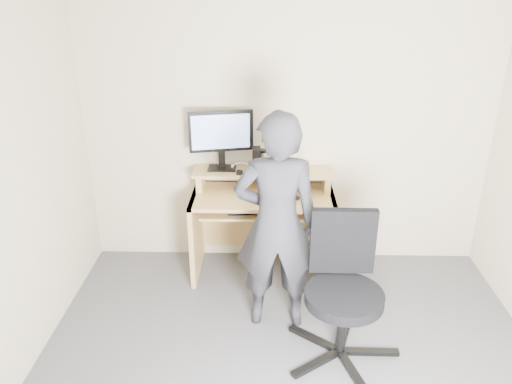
{
  "coord_description": "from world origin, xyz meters",
  "views": [
    {
      "loc": [
        -0.16,
        -2.37,
        2.46
      ],
      "look_at": [
        -0.25,
        1.05,
        0.95
      ],
      "focal_mm": 35.0,
      "sensor_mm": 36.0,
      "label": 1
    }
  ],
  "objects_px": {
    "desk": "(263,212)",
    "monitor": "(221,135)",
    "person": "(276,224)",
    "office_chair": "(343,284)"
  },
  "relations": [
    {
      "from": "desk",
      "to": "monitor",
      "type": "bearing_deg",
      "value": 166.22
    },
    {
      "from": "person",
      "to": "office_chair",
      "type": "bearing_deg",
      "value": 143.4
    },
    {
      "from": "desk",
      "to": "monitor",
      "type": "distance_m",
      "value": 0.76
    },
    {
      "from": "desk",
      "to": "person",
      "type": "xyz_separation_m",
      "value": [
        0.1,
        -0.76,
        0.28
      ]
    },
    {
      "from": "person",
      "to": "monitor",
      "type": "bearing_deg",
      "value": -62.73
    },
    {
      "from": "desk",
      "to": "monitor",
      "type": "height_order",
      "value": "monitor"
    },
    {
      "from": "office_chair",
      "to": "person",
      "type": "relative_size",
      "value": 0.6
    },
    {
      "from": "desk",
      "to": "person",
      "type": "relative_size",
      "value": 0.73
    },
    {
      "from": "monitor",
      "to": "person",
      "type": "relative_size",
      "value": 0.32
    },
    {
      "from": "desk",
      "to": "person",
      "type": "bearing_deg",
      "value": -82.23
    }
  ]
}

